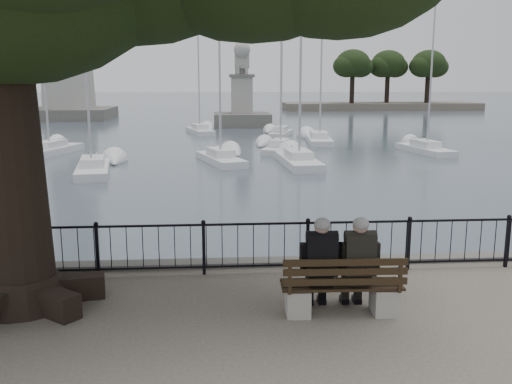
{
  "coord_description": "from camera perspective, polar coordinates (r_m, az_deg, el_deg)",
  "views": [
    {
      "loc": [
        -0.76,
        -8.0,
        3.69
      ],
      "look_at": [
        0.0,
        2.5,
        1.6
      ],
      "focal_mm": 40.0,
      "sensor_mm": 36.0,
      "label": 1
    }
  ],
  "objects": [
    {
      "name": "harbor",
      "position": [
        11.79,
        -0.18,
        -9.58
      ],
      "size": [
        260.0,
        260.0,
        1.2
      ],
      "color": "#4F4E4B",
      "rests_on": "ground"
    },
    {
      "name": "railing",
      "position": [
        10.98,
        0.0,
        -5.33
      ],
      "size": [
        22.06,
        0.06,
        1.0
      ],
      "color": "black",
      "rests_on": "ground"
    },
    {
      "name": "bench",
      "position": [
        9.27,
        8.57,
        -10.01
      ],
      "size": [
        1.93,
        0.63,
        1.01
      ],
      "color": "gray",
      "rests_on": "ground"
    },
    {
      "name": "person_left",
      "position": [
        9.18,
        6.39,
        -7.6
      ],
      "size": [
        0.48,
        0.8,
        1.61
      ],
      "color": "black",
      "rests_on": "ground"
    },
    {
      "name": "person_right",
      "position": [
        9.29,
        10.07,
        -7.48
      ],
      "size": [
        0.48,
        0.8,
        1.61
      ],
      "color": "black",
      "rests_on": "ground"
    },
    {
      "name": "lighthouse",
      "position": [
        72.53,
        -18.71,
        16.98
      ],
      "size": [
        9.82,
        9.82,
        30.11
      ],
      "color": "#4F4E4B",
      "rests_on": "ground"
    },
    {
      "name": "lion_monument",
      "position": [
        58.06,
        -1.43,
        8.65
      ],
      "size": [
        5.64,
        5.64,
        8.4
      ],
      "color": "#4F4E4B",
      "rests_on": "ground"
    },
    {
      "name": "sailboat_a",
      "position": [
        29.95,
        -16.0,
        2.38
      ],
      "size": [
        2.38,
        5.69,
        10.49
      ],
      "color": "silver",
      "rests_on": "ground"
    },
    {
      "name": "sailboat_b",
      "position": [
        32.51,
        -3.56,
        3.48
      ],
      "size": [
        2.96,
        5.57,
        10.86
      ],
      "color": "silver",
      "rests_on": "ground"
    },
    {
      "name": "sailboat_c",
      "position": [
        31.62,
        4.25,
        3.28
      ],
      "size": [
        2.01,
        6.08,
        12.04
      ],
      "color": "silver",
      "rests_on": "ground"
    },
    {
      "name": "sailboat_d",
      "position": [
        38.48,
        16.57,
        4.2
      ],
      "size": [
        2.33,
        5.52,
        9.48
      ],
      "color": "silver",
      "rests_on": "ground"
    },
    {
      "name": "sailboat_e",
      "position": [
        38.7,
        -19.83,
        4.12
      ],
      "size": [
        3.08,
        5.87,
        12.09
      ],
      "color": "silver",
      "rests_on": "ground"
    },
    {
      "name": "sailboat_f",
      "position": [
        37.64,
        2.4,
        4.51
      ],
      "size": [
        2.93,
        5.16,
        9.31
      ],
      "color": "silver",
      "rests_on": "ground"
    },
    {
      "name": "sailboat_g",
      "position": [
        42.94,
        6.31,
        5.31
      ],
      "size": [
        2.15,
        5.99,
        10.81
      ],
      "color": "silver",
      "rests_on": "ground"
    },
    {
      "name": "sailboat_h",
      "position": [
        50.61,
        -5.64,
        6.29
      ],
      "size": [
        2.78,
        5.47,
        12.8
      ],
      "color": "silver",
      "rests_on": "ground"
    },
    {
      "name": "sailboat_i",
      "position": [
        48.28,
        2.52,
        6.0
      ],
      "size": [
        2.64,
        4.93,
        9.47
      ],
      "color": "silver",
      "rests_on": "ground"
    },
    {
      "name": "far_shore",
      "position": [
        91.33,
        12.82,
        10.52
      ],
      "size": [
        30.0,
        8.6,
        9.18
      ],
      "color": "#554E44",
      "rests_on": "ground"
    }
  ]
}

